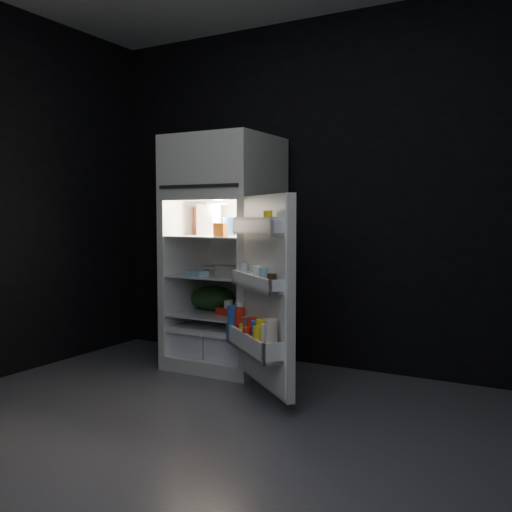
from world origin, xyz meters
The scene contains 17 objects.
floor centered at (0.00, 0.00, 0.00)m, with size 4.00×3.40×0.00m, color #56565C.
wall_back centered at (0.00, 1.70, 1.35)m, with size 4.00×0.00×2.70m, color black.
refrigerator centered at (-0.75, 1.32, 0.96)m, with size 0.76×0.71×1.78m.
fridge_door centered at (-0.09, 0.70, 0.67)m, with size 0.67×0.61×1.22m.
milk_jug centered at (-0.89, 1.28, 1.15)m, with size 0.14×0.14×0.24m, color white.
mayo_jar centered at (-0.70, 1.30, 1.10)m, with size 0.12×0.12×0.14m, color #204DAE.
jam_jar centered at (-0.53, 1.26, 1.09)m, with size 0.09×0.09×0.13m, color #311C0D.
amber_bottle centered at (-1.03, 1.35, 1.14)m, with size 0.09×0.09×0.22m, color #AD471B.
small_carton centered at (-0.64, 1.06, 1.08)m, with size 0.09×0.06×0.10m, color orange.
egg_carton centered at (-0.61, 1.22, 0.76)m, with size 0.31×0.12×0.07m, color gray.
pie centered at (-0.84, 1.39, 0.75)m, with size 0.27×0.27×0.04m, color #AD7C5B.
flat_package centered at (-0.84, 1.06, 0.75)m, with size 0.18×0.09×0.04m, color #7FB4C4.
wrapped_pkg centered at (-0.61, 1.38, 0.75)m, with size 0.11×0.09×0.05m, color beige.
produce_bag centered at (-0.88, 1.34, 0.52)m, with size 0.37×0.31×0.20m, color #193815.
yogurt_tray centered at (-0.61, 1.22, 0.45)m, with size 0.27×0.15×0.05m, color red.
small_can_red centered at (-0.64, 1.41, 0.47)m, with size 0.06×0.06×0.09m, color red.
small_can_silver centered at (-0.51, 1.42, 0.47)m, with size 0.07×0.07×0.09m, color silver.
Camera 1 is at (1.61, -2.43, 1.18)m, focal length 40.00 mm.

